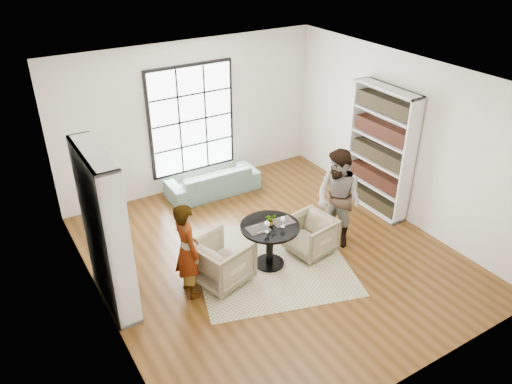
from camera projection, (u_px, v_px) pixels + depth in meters
ground at (272, 255)px, 8.38m from camera, size 6.00×6.00×0.00m
room_shell at (255, 176)px, 8.18m from camera, size 6.00×6.01×6.00m
rug at (271, 261)px, 8.22m from camera, size 3.00×3.00×0.01m
pedestal_table at (270, 237)px, 7.90m from camera, size 0.94×0.94×0.75m
sofa at (213, 181)px, 10.14m from camera, size 1.89×0.77×0.55m
armchair_left at (222, 261)px, 7.64m from camera, size 0.99×0.98×0.73m
armchair_right at (310, 235)px, 8.32m from camera, size 0.82×0.80×0.65m
person_left at (187, 251)px, 7.19m from camera, size 0.37×0.56×1.53m
person_right at (338, 199)px, 8.31m from camera, size 0.81×0.96×1.73m
placemat_left at (258, 229)px, 7.71m from camera, size 0.35×0.28×0.01m
placemat_right at (283, 221)px, 7.90m from camera, size 0.35×0.28×0.01m
cutlery_left at (258, 229)px, 7.70m from camera, size 0.15×0.23×0.01m
cutlery_right at (283, 221)px, 7.89m from camera, size 0.15×0.23×0.01m
wine_glass_left at (267, 224)px, 7.58m from camera, size 0.09×0.09×0.19m
wine_glass_right at (283, 220)px, 7.71m from camera, size 0.08×0.08×0.18m
flower_centerpiece at (270, 219)px, 7.77m from camera, size 0.20×0.18×0.20m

